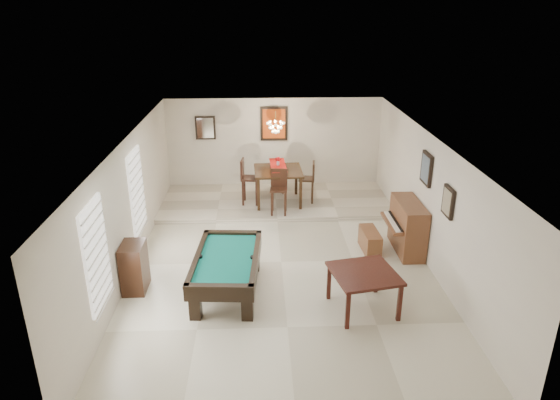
{
  "coord_description": "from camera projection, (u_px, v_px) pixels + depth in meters",
  "views": [
    {
      "loc": [
        -0.43,
        -9.17,
        5.04
      ],
      "look_at": [
        0.0,
        0.6,
        1.15
      ],
      "focal_mm": 32.0,
      "sensor_mm": 36.0,
      "label": 1
    }
  ],
  "objects": [
    {
      "name": "right_picture_lower",
      "position": [
        448.0,
        202.0,
        8.95
      ],
      "size": [
        0.06,
        0.45,
        0.55
      ],
      "primitive_type": "cube",
      "color": "gray",
      "rests_on": "wall_right"
    },
    {
      "name": "window_left_rear",
      "position": [
        137.0,
        191.0,
        10.31
      ],
      "size": [
        0.06,
        1.0,
        1.7
      ],
      "primitive_type": "cube",
      "color": "white",
      "rests_on": "wall_left"
    },
    {
      "name": "piano_bench",
      "position": [
        370.0,
        241.0,
        10.78
      ],
      "size": [
        0.36,
        0.85,
        0.46
      ],
      "primitive_type": "cube",
      "rotation": [
        0.0,
        0.0,
        0.04
      ],
      "color": "brown",
      "rests_on": "ground_plane"
    },
    {
      "name": "upright_piano",
      "position": [
        402.0,
        227.0,
        10.69
      ],
      "size": [
        0.74,
        1.33,
        1.11
      ],
      "primitive_type": null,
      "color": "brown",
      "rests_on": "ground_plane"
    },
    {
      "name": "pool_table",
      "position": [
        227.0,
        275.0,
        9.2
      ],
      "size": [
        1.29,
        2.2,
        0.71
      ],
      "primitive_type": null,
      "rotation": [
        0.0,
        0.0,
        -0.07
      ],
      "color": "black",
      "rests_on": "ground_plane"
    },
    {
      "name": "flower_vase",
      "position": [
        278.0,
        161.0,
        12.77
      ],
      "size": [
        0.16,
        0.16,
        0.22
      ],
      "primitive_type": null,
      "rotation": [
        0.0,
        0.0,
        -0.29
      ],
      "color": "red",
      "rests_on": "dining_table"
    },
    {
      "name": "right_picture_upper",
      "position": [
        427.0,
        169.0,
        10.08
      ],
      "size": [
        0.06,
        0.55,
        0.65
      ],
      "primitive_type": "cube",
      "color": "slate",
      "rests_on": "wall_right"
    },
    {
      "name": "dining_chair_north",
      "position": [
        277.0,
        176.0,
        13.68
      ],
      "size": [
        0.37,
        0.37,
        0.95
      ],
      "primitive_type": null,
      "rotation": [
        0.0,
        0.0,
        3.19
      ],
      "color": "black",
      "rests_on": "dining_step"
    },
    {
      "name": "ground_plane",
      "position": [
        281.0,
        262.0,
        10.39
      ],
      "size": [
        6.0,
        9.0,
        0.02
      ],
      "primitive_type": "cube",
      "color": "beige"
    },
    {
      "name": "ceiling",
      "position": [
        281.0,
        141.0,
        9.43
      ],
      "size": [
        6.0,
        9.0,
        0.04
      ],
      "primitive_type": "cube",
      "color": "white",
      "rests_on": "wall_back"
    },
    {
      "name": "dining_step",
      "position": [
        276.0,
        201.0,
        13.38
      ],
      "size": [
        6.0,
        2.5,
        0.12
      ],
      "primitive_type": "cube",
      "color": "beige",
      "rests_on": "ground_plane"
    },
    {
      "name": "back_painting",
      "position": [
        274.0,
        124.0,
        13.83
      ],
      "size": [
        0.75,
        0.06,
        0.95
      ],
      "primitive_type": "cube",
      "color": "#D84C14",
      "rests_on": "wall_back"
    },
    {
      "name": "wall_back",
      "position": [
        274.0,
        144.0,
        14.09
      ],
      "size": [
        6.0,
        0.04,
        2.6
      ],
      "primitive_type": "cube",
      "color": "silver",
      "rests_on": "ground_plane"
    },
    {
      "name": "dining_chair_south",
      "position": [
        279.0,
        193.0,
        12.27
      ],
      "size": [
        0.45,
        0.45,
        1.11
      ],
      "primitive_type": null,
      "rotation": [
        0.0,
        0.0,
        -0.09
      ],
      "color": "black",
      "rests_on": "dining_step"
    },
    {
      "name": "square_table",
      "position": [
        363.0,
        291.0,
        8.66
      ],
      "size": [
        1.26,
        1.26,
        0.74
      ],
      "primitive_type": null,
      "rotation": [
        0.0,
        0.0,
        0.2
      ],
      "color": "black",
      "rests_on": "ground_plane"
    },
    {
      "name": "back_mirror",
      "position": [
        205.0,
        128.0,
        13.79
      ],
      "size": [
        0.55,
        0.06,
        0.65
      ],
      "primitive_type": "cube",
      "color": "white",
      "rests_on": "wall_back"
    },
    {
      "name": "chandelier",
      "position": [
        275.0,
        123.0,
        12.55
      ],
      "size": [
        0.44,
        0.44,
        0.6
      ],
      "primitive_type": null,
      "color": "#FFE5B2",
      "rests_on": "ceiling"
    },
    {
      "name": "dining_chair_west",
      "position": [
        250.0,
        182.0,
        12.89
      ],
      "size": [
        0.48,
        0.48,
        1.19
      ],
      "primitive_type": null,
      "rotation": [
        0.0,
        0.0,
        1.46
      ],
      "color": "black",
      "rests_on": "dining_step"
    },
    {
      "name": "wall_front",
      "position": [
        299.0,
        351.0,
        5.73
      ],
      "size": [
        6.0,
        0.04,
        2.6
      ],
      "primitive_type": "cube",
      "color": "silver",
      "rests_on": "ground_plane"
    },
    {
      "name": "window_left_front",
      "position": [
        96.0,
        255.0,
        7.71
      ],
      "size": [
        0.06,
        1.0,
        1.7
      ],
      "primitive_type": "cube",
      "color": "white",
      "rests_on": "wall_left"
    },
    {
      "name": "wall_right",
      "position": [
        430.0,
        202.0,
        10.03
      ],
      "size": [
        0.04,
        9.0,
        2.6
      ],
      "primitive_type": "cube",
      "color": "silver",
      "rests_on": "ground_plane"
    },
    {
      "name": "apothecary_chest",
      "position": [
        134.0,
        267.0,
        9.24
      ],
      "size": [
        0.41,
        0.62,
        0.93
      ],
      "primitive_type": "cube",
      "color": "black",
      "rests_on": "ground_plane"
    },
    {
      "name": "wall_left",
      "position": [
        129.0,
        207.0,
        9.79
      ],
      "size": [
        0.04,
        9.0,
        2.6
      ],
      "primitive_type": "cube",
      "color": "silver",
      "rests_on": "ground_plane"
    },
    {
      "name": "dining_chair_east",
      "position": [
        306.0,
        182.0,
        13.03
      ],
      "size": [
        0.44,
        0.44,
        1.08
      ],
      "primitive_type": null,
      "rotation": [
        0.0,
        0.0,
        -1.67
      ],
      "color": "black",
      "rests_on": "dining_step"
    },
    {
      "name": "dining_table",
      "position": [
        278.0,
        184.0,
        13.0
      ],
      "size": [
        1.26,
        1.26,
        1.01
      ],
      "primitive_type": null,
      "rotation": [
        0.0,
        0.0,
        0.03
      ],
      "color": "black",
      "rests_on": "dining_step"
    }
  ]
}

